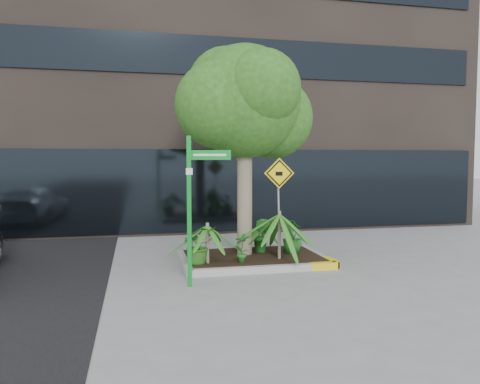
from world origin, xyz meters
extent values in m
plane|color=gray|center=(0.00, 0.00, 0.00)|extent=(80.00, 80.00, 0.00)
cube|color=#2D2621|center=(0.50, 8.50, 7.50)|extent=(18.00, 8.00, 15.00)
cube|color=#9E9E99|center=(0.20, 1.40, 0.07)|extent=(3.20, 0.15, 0.15)
cube|color=#9E9E99|center=(0.20, -0.80, 0.07)|extent=(3.20, 0.15, 0.15)
cube|color=#9E9E99|center=(-1.40, 0.30, 0.07)|extent=(0.15, 2.20, 0.15)
cube|color=#9E9E99|center=(1.80, 0.30, 0.07)|extent=(0.15, 2.20, 0.15)
cube|color=yellow|center=(1.50, -0.80, 0.07)|extent=(0.60, 0.17, 0.15)
cube|color=black|center=(0.20, 0.30, 0.12)|extent=(3.05, 2.05, 0.06)
cylinder|color=gray|center=(0.05, 0.53, 1.64)|extent=(0.35, 0.35, 3.28)
cylinder|color=gray|center=(0.16, 0.53, 2.84)|extent=(0.62, 0.17, 1.06)
sphere|color=#205117|center=(0.05, 0.53, 3.72)|extent=(2.62, 2.62, 2.62)
sphere|color=#205117|center=(0.82, 0.86, 3.39)|extent=(1.97, 1.97, 1.97)
sphere|color=#205117|center=(-0.60, 0.31, 3.61)|extent=(1.97, 1.97, 1.97)
sphere|color=#205117|center=(0.27, -0.13, 3.93)|extent=(1.75, 1.75, 1.75)
sphere|color=#205117|center=(-0.27, 1.08, 4.15)|extent=(1.86, 1.86, 1.86)
cylinder|color=gray|center=(0.70, -0.16, 0.69)|extent=(0.07, 0.07, 1.08)
cylinder|color=gray|center=(-0.95, -0.25, 0.59)|extent=(0.07, 0.07, 0.87)
cylinder|color=gray|center=(0.63, 1.01, 0.52)|extent=(0.07, 0.07, 0.75)
imported|color=#2A621C|center=(-1.15, -0.25, 0.55)|extent=(0.93, 0.93, 0.80)
imported|color=#1D621D|center=(1.18, 0.35, 0.57)|extent=(0.61, 0.61, 0.84)
imported|color=#226B21|center=(-0.22, -0.39, 0.48)|extent=(0.41, 0.41, 0.66)
imported|color=#195819|center=(0.51, 0.64, 0.56)|extent=(0.64, 0.64, 0.83)
cube|color=#0C8823|center=(-1.48, -1.50, 1.41)|extent=(0.09, 0.09, 2.82)
cube|color=#0C8823|center=(-1.10, -1.57, 2.47)|extent=(0.78, 0.17, 0.18)
cube|color=#0C8823|center=(-1.41, -1.12, 2.67)|extent=(0.17, 0.78, 0.18)
cube|color=white|center=(-1.10, -1.58, 2.47)|extent=(0.59, 0.11, 0.04)
cube|color=white|center=(-1.42, -1.12, 2.67)|extent=(0.11, 0.59, 0.04)
cube|color=white|center=(-1.48, -1.55, 2.16)|extent=(0.12, 0.03, 0.12)
cylinder|color=slate|center=(0.75, 0.06, 1.19)|extent=(0.06, 0.28, 2.08)
cube|color=yellow|center=(0.75, 0.04, 2.07)|extent=(0.70, 0.06, 0.70)
cube|color=black|center=(0.75, 0.03, 2.07)|extent=(0.62, 0.04, 0.62)
cube|color=yellow|center=(0.75, 0.02, 2.07)|extent=(0.53, 0.03, 0.53)
cube|color=black|center=(0.74, 0.02, 2.06)|extent=(0.16, 0.01, 0.09)
camera|label=1|loc=(-2.44, -10.13, 2.38)|focal=35.00mm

